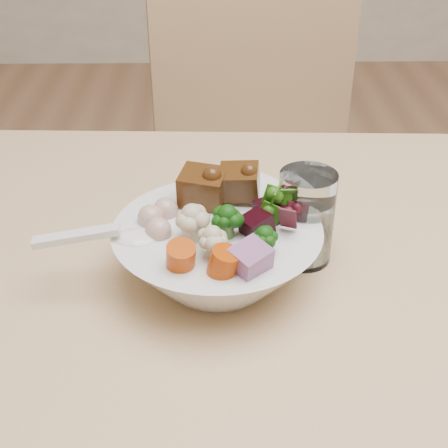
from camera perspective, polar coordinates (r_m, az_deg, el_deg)
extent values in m
cylinder|color=tan|center=(1.29, -17.49, -8.65)|extent=(0.06, 0.06, 0.67)
cube|color=tan|center=(1.31, 4.65, 1.48)|extent=(0.52, 0.52, 0.04)
cube|color=tan|center=(1.39, 2.80, 14.65)|extent=(0.45, 0.11, 0.49)
cylinder|color=tan|center=(1.29, -1.98, -13.43)|extent=(0.04, 0.04, 0.46)
cylinder|color=tan|center=(1.38, 14.09, -10.82)|extent=(0.04, 0.04, 0.46)
cylinder|color=tan|center=(1.57, -4.30, -3.53)|extent=(0.04, 0.04, 0.46)
cylinder|color=tan|center=(1.65, 8.92, -1.97)|extent=(0.04, 0.04, 0.46)
sphere|color=black|center=(0.67, 0.30, -0.22)|extent=(0.04, 0.04, 0.04)
sphere|color=#BDB58F|center=(0.66, -2.91, -0.35)|extent=(0.04, 0.04, 0.04)
cube|color=black|center=(0.70, 4.16, 0.88)|extent=(0.04, 0.04, 0.03)
cube|color=#85507F|center=(0.62, 2.39, -3.38)|extent=(0.05, 0.05, 0.04)
cylinder|color=#BD4705|center=(0.63, -3.97, -3.16)|extent=(0.04, 0.04, 0.03)
sphere|color=tan|center=(0.68, -6.01, -0.56)|extent=(0.03, 0.03, 0.03)
ellipsoid|color=white|center=(0.68, -7.98, -1.40)|extent=(0.05, 0.04, 0.02)
cube|color=white|center=(0.69, -13.37, -1.08)|extent=(0.10, 0.02, 0.02)
cylinder|color=silver|center=(0.74, 7.47, 0.61)|extent=(0.07, 0.07, 0.11)
cylinder|color=white|center=(0.74, 7.39, -0.32)|extent=(0.06, 0.06, 0.08)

